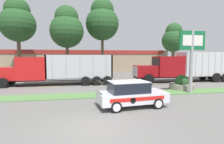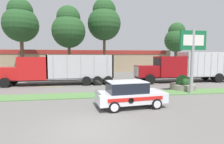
# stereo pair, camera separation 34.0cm
# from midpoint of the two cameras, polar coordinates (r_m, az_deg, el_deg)

# --- Properties ---
(ground_plane) EXTENTS (600.00, 600.00, 0.00)m
(ground_plane) POSITION_cam_midpoint_polar(r_m,az_deg,el_deg) (8.06, -6.28, -17.89)
(ground_plane) COLOR slate
(grass_verge) EXTENTS (120.00, 2.07, 0.06)m
(grass_verge) POSITION_cam_midpoint_polar(r_m,az_deg,el_deg) (14.35, -7.60, -7.53)
(grass_verge) COLOR #517F42
(grass_verge) RESTS_ON ground_plane
(centre_line_4) EXTENTS (2.40, 0.14, 0.01)m
(centre_line_4) POSITION_cam_midpoint_polar(r_m,az_deg,el_deg) (19.58, -18.88, -4.46)
(centre_line_4) COLOR yellow
(centre_line_4) RESTS_ON ground_plane
(centre_line_5) EXTENTS (2.40, 0.14, 0.01)m
(centre_line_5) POSITION_cam_midpoint_polar(r_m,az_deg,el_deg) (19.40, -2.92, -4.29)
(centre_line_5) COLOR yellow
(centre_line_5) RESTS_ON ground_plane
(centre_line_6) EXTENTS (2.40, 0.14, 0.01)m
(centre_line_6) POSITION_cam_midpoint_polar(r_m,az_deg,el_deg) (20.68, 12.16, -3.81)
(centre_line_6) COLOR yellow
(centre_line_6) RESTS_ON ground_plane
(centre_line_7) EXTENTS (2.40, 0.14, 0.01)m
(centre_line_7) POSITION_cam_midpoint_polar(r_m,az_deg,el_deg) (23.18, 24.72, -3.22)
(centre_line_7) COLOR yellow
(centre_line_7) RESTS_ON ground_plane
(dump_truck_mid) EXTENTS (12.03, 2.70, 3.70)m
(dump_truck_mid) POSITION_cam_midpoint_polar(r_m,az_deg,el_deg) (22.97, 20.68, 1.13)
(dump_truck_mid) COLOR black
(dump_truck_mid) RESTS_ON ground_plane
(dump_truck_trail) EXTENTS (12.45, 2.64, 3.37)m
(dump_truck_trail) POSITION_cam_midpoint_polar(r_m,az_deg,el_deg) (20.58, -19.90, 0.41)
(dump_truck_trail) COLOR black
(dump_truck_trail) RESTS_ON ground_plane
(rally_car) EXTENTS (4.41, 2.32, 1.66)m
(rally_car) POSITION_cam_midpoint_polar(r_m,az_deg,el_deg) (11.04, 6.51, -7.04)
(rally_car) COLOR silver
(rally_car) RESTS_ON ground_plane
(store_sign_post) EXTENTS (2.31, 0.28, 5.39)m
(store_sign_post) POSITION_cam_midpoint_polar(r_m,az_deg,el_deg) (16.22, 25.40, 6.76)
(store_sign_post) COLOR #9E9EA3
(store_sign_post) RESTS_ON ground_plane
(stone_planter) EXTENTS (2.30, 2.30, 1.43)m
(stone_planter) POSITION_cam_midpoint_polar(r_m,az_deg,el_deg) (17.98, 22.56, -3.84)
(stone_planter) COLOR gray
(stone_planter) RESTS_ON ground_plane
(store_building_backdrop) EXTENTS (42.71, 12.10, 4.51)m
(store_building_backdrop) POSITION_cam_midpoint_polar(r_m,az_deg,el_deg) (41.59, -12.76, 3.67)
(store_building_backdrop) COLOR #9E896B
(store_building_backdrop) RESTS_ON ground_plane
(tree_behind_left) EXTENTS (5.57, 5.57, 12.50)m
(tree_behind_left) POSITION_cam_midpoint_polar(r_m,az_deg,el_deg) (32.86, -27.37, 14.45)
(tree_behind_left) COLOR brown
(tree_behind_left) RESTS_ON ground_plane
(tree_behind_centre) EXTENTS (5.28, 5.28, 12.36)m
(tree_behind_centre) POSITION_cam_midpoint_polar(r_m,az_deg,el_deg) (29.10, -2.21, 16.42)
(tree_behind_centre) COLOR brown
(tree_behind_centre) RESTS_ON ground_plane
(tree_behind_right) EXTENTS (4.69, 4.69, 10.25)m
(tree_behind_right) POSITION_cam_midpoint_polar(r_m,az_deg,el_deg) (26.04, -13.59, 13.79)
(tree_behind_right) COLOR brown
(tree_behind_right) RESTS_ON ground_plane
(tree_behind_far_right) EXTENTS (4.63, 4.63, 9.88)m
(tree_behind_far_right) POSITION_cam_midpoint_polar(r_m,az_deg,el_deg) (37.70, 20.53, 10.29)
(tree_behind_far_right) COLOR brown
(tree_behind_far_right) RESTS_ON ground_plane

